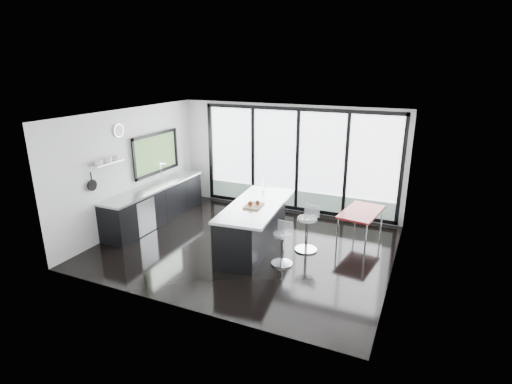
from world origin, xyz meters
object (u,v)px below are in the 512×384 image
at_px(red_table, 360,225).
at_px(bar_stool_far, 307,234).
at_px(bar_stool_near, 282,249).
at_px(island, 253,225).

bearing_deg(red_table, bar_stool_far, -132.31).
bearing_deg(bar_stool_near, island, 155.09).
bearing_deg(red_table, bar_stool_near, -122.97).
xyz_separation_m(bar_stool_near, red_table, (1.17, 1.81, 0.01)).
distance_m(island, bar_stool_far, 1.14).
xyz_separation_m(island, bar_stool_far, (1.09, 0.33, -0.13)).
distance_m(island, red_table, 2.43).
distance_m(island, bar_stool_near, 0.98).
relative_size(bar_stool_near, bar_stool_far, 0.89).
relative_size(island, bar_stool_far, 3.38).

